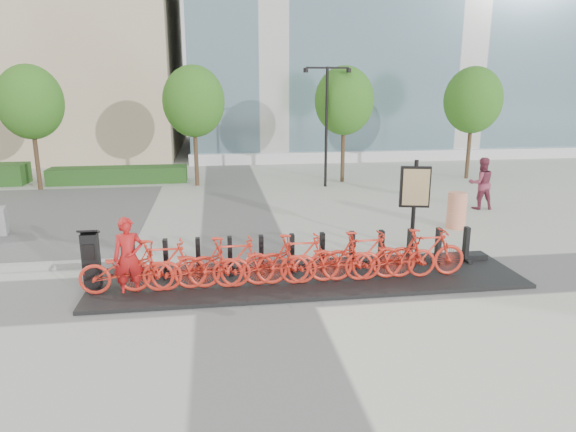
{
  "coord_description": "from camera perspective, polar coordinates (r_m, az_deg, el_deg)",
  "views": [
    {
      "loc": [
        -0.71,
        -10.41,
        4.29
      ],
      "look_at": [
        1.0,
        1.5,
        1.2
      ],
      "focal_mm": 32.0,
      "sensor_mm": 36.0,
      "label": 1
    }
  ],
  "objects": [
    {
      "name": "ground",
      "position": [
        11.28,
        -3.99,
        -7.99
      ],
      "size": [
        120.0,
        120.0,
        0.0
      ],
      "primitive_type": "plane",
      "color": "beige"
    },
    {
      "name": "hedge_b",
      "position": [
        24.31,
        -18.28,
        4.36
      ],
      "size": [
        6.0,
        1.2,
        0.7
      ],
      "primitive_type": "cube",
      "color": "#1E511D",
      "rests_on": "ground"
    },
    {
      "name": "tree_0",
      "position": [
        23.57,
        -26.74,
        11.22
      ],
      "size": [
        2.6,
        2.6,
        5.1
      ],
      "color": "#483023",
      "rests_on": "ground"
    },
    {
      "name": "tree_1",
      "position": [
        22.43,
        -10.44,
        12.4
      ],
      "size": [
        2.6,
        2.6,
        5.1
      ],
      "color": "#483023",
      "rests_on": "ground"
    },
    {
      "name": "tree_2",
      "position": [
        23.13,
        6.27,
        12.6
      ],
      "size": [
        2.6,
        2.6,
        5.1
      ],
      "color": "#483023",
      "rests_on": "ground"
    },
    {
      "name": "tree_3",
      "position": [
        25.29,
        19.86,
        12.0
      ],
      "size": [
        2.6,
        2.6,
        5.1
      ],
      "color": "#483023",
      "rests_on": "ground"
    },
    {
      "name": "streetlamp",
      "position": [
        21.95,
        4.31,
        11.36
      ],
      "size": [
        2.0,
        0.2,
        5.0
      ],
      "color": "black",
      "rests_on": "ground"
    },
    {
      "name": "dock_pad",
      "position": [
        11.69,
        2.31,
        -6.92
      ],
      "size": [
        9.6,
        2.4,
        0.08
      ],
      "primitive_type": "cube",
      "color": "black",
      "rests_on": "ground"
    },
    {
      "name": "dock_rail_posts",
      "position": [
        11.99,
        2.2,
        -4.01
      ],
      "size": [
        8.02,
        0.5,
        0.85
      ],
      "primitive_type": null,
      "color": "black",
      "rests_on": "dock_pad"
    },
    {
      "name": "bike_0",
      "position": [
        11.16,
        -17.52,
        -5.68
      ],
      "size": [
        1.93,
        0.67,
        1.01
      ],
      "primitive_type": "imported",
      "rotation": [
        0.0,
        0.0,
        1.57
      ],
      "color": "red",
      "rests_on": "dock_pad"
    },
    {
      "name": "bike_1",
      "position": [
        11.04,
        -13.84,
        -5.33
      ],
      "size": [
        1.87,
        0.53,
        1.12
      ],
      "primitive_type": "imported",
      "rotation": [
        0.0,
        0.0,
        1.57
      ],
      "color": "red",
      "rests_on": "dock_pad"
    },
    {
      "name": "bike_2",
      "position": [
        11.01,
        -10.08,
        -5.49
      ],
      "size": [
        1.93,
        0.67,
        1.01
      ],
      "primitive_type": "imported",
      "rotation": [
        0.0,
        0.0,
        1.57
      ],
      "color": "red",
      "rests_on": "dock_pad"
    },
    {
      "name": "bike_3",
      "position": [
        10.98,
        -6.32,
        -5.09
      ],
      "size": [
        1.87,
        0.53,
        1.12
      ],
      "primitive_type": "imported",
      "rotation": [
        0.0,
        0.0,
        1.57
      ],
      "color": "red",
      "rests_on": "dock_pad"
    },
    {
      "name": "bike_4",
      "position": [
        11.04,
        -2.56,
        -5.21
      ],
      "size": [
        1.93,
        0.67,
        1.01
      ],
      "primitive_type": "imported",
      "rotation": [
        0.0,
        0.0,
        1.57
      ],
      "color": "red",
      "rests_on": "dock_pad"
    },
    {
      "name": "bike_5",
      "position": [
        11.11,
        1.14,
        -4.77
      ],
      "size": [
        1.87,
        0.53,
        1.12
      ],
      "primitive_type": "imported",
      "rotation": [
        0.0,
        0.0,
        1.57
      ],
      "color": "red",
      "rests_on": "dock_pad"
    },
    {
      "name": "bike_6",
      "position": [
        11.26,
        4.77,
        -4.85
      ],
      "size": [
        1.93,
        0.67,
        1.01
      ],
      "primitive_type": "imported",
      "rotation": [
        0.0,
        0.0,
        1.57
      ],
      "color": "red",
      "rests_on": "dock_pad"
    },
    {
      "name": "bike_7",
      "position": [
        11.42,
        8.31,
        -4.38
      ],
      "size": [
        1.87,
        0.53,
        1.12
      ],
      "primitive_type": "imported",
      "rotation": [
        0.0,
        0.0,
        1.57
      ],
      "color": "red",
      "rests_on": "dock_pad"
    },
    {
      "name": "bike_8",
      "position": [
        11.66,
        11.71,
        -4.43
      ],
      "size": [
        1.93,
        0.67,
        1.01
      ],
      "primitive_type": "imported",
      "rotation": [
        0.0,
        0.0,
        1.57
      ],
      "color": "red",
      "rests_on": "dock_pad"
    },
    {
      "name": "bike_9",
      "position": [
        11.9,
        14.99,
        -3.96
      ],
      "size": [
        1.87,
        0.53,
        1.12
      ],
      "primitive_type": "imported",
      "rotation": [
        0.0,
        0.0,
        1.57
      ],
      "color": "red",
      "rests_on": "dock_pad"
    },
    {
      "name": "kiosk",
      "position": [
        11.65,
        -21.03,
        -4.5
      ],
      "size": [
        0.4,
        0.34,
        1.31
      ],
      "rotation": [
        0.0,
        0.0,
        0.01
      ],
      "color": "black",
      "rests_on": "dock_pad"
    },
    {
      "name": "worker_red",
      "position": [
        11.05,
        -17.29,
        -4.44
      ],
      "size": [
        0.68,
        0.52,
        1.69
      ],
      "primitive_type": "imported",
      "rotation": [
        0.0,
        0.0,
        0.19
      ],
      "color": "red",
      "rests_on": "ground"
    },
    {
      "name": "pedestrian",
      "position": [
        19.31,
        20.67,
        3.42
      ],
      "size": [
        0.94,
        0.76,
        1.83
      ],
      "primitive_type": "imported",
      "rotation": [
        0.0,
        0.0,
        3.07
      ],
      "color": "#89364D",
      "rests_on": "ground"
    },
    {
      "name": "construction_barrel",
      "position": [
        16.5,
        18.24,
        0.59
      ],
      "size": [
        0.75,
        0.75,
        1.11
      ],
      "primitive_type": "cylinder",
      "rotation": [
        0.0,
        0.0,
        -0.38
      ],
      "color": "#FF4500",
      "rests_on": "ground"
    },
    {
      "name": "map_sign",
      "position": [
        13.86,
        13.92,
        2.73
      ],
      "size": [
        0.79,
        0.29,
        2.4
      ],
      "rotation": [
        0.0,
        0.0,
        -0.22
      ],
      "color": "black",
      "rests_on": "ground"
    }
  ]
}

